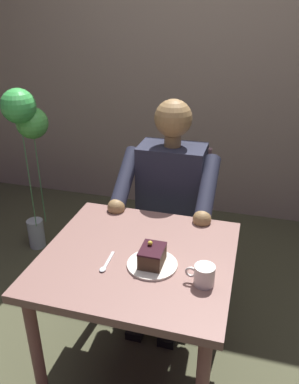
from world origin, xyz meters
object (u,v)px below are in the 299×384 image
Objects in this scene: dining_table at (138,273)px; balloon_display at (27,133)px; chair at (174,215)px; dessert_spoon at (106,265)px; coffee_cup at (204,275)px; seated_person at (168,208)px; cake_slice at (152,256)px.

dining_table is 0.67× the size of balloon_display.
dessert_spoon is at bearing 83.16° from chair.
coffee_cup reaches higher than dining_table.
seated_person is (0.00, 0.17, 0.14)m from chair.
seated_person is 1.02× the size of balloon_display.
balloon_display is at bearing -45.79° from dessert_spoon.
chair is at bearing 174.70° from balloon_display.
chair is 7.62× the size of cake_slice.
cake_slice is 1.04× the size of coffee_cup.
dining_table is 7.03× the size of coffee_cup.
cake_slice is (-0.08, 0.06, 0.15)m from dining_table.
dessert_spoon is 0.12× the size of balloon_display.
cake_slice is 0.83× the size of dessert_spoon.
coffee_cup is at bearing 113.74° from seated_person.
seated_person is (0.00, -0.56, 0.03)m from dining_table.
cake_slice is at bearing -163.85° from dessert_spoon.
dining_table is 0.35m from coffee_cup.
dining_table is 0.18m from dessert_spoon.
seated_person is 1.08m from balloon_display.
balloon_display is at bearing -39.28° from dining_table.
coffee_cup is (-0.30, 0.67, 0.11)m from seated_person.
balloon_display is (1.01, -0.27, 0.26)m from seated_person.
coffee_cup is (-0.22, 0.06, -0.01)m from cake_slice.
cake_slice is 1.41m from balloon_display.
chair reaches higher than dessert_spoon.
balloon_display reaches higher than chair.
coffee_cup is (-0.30, 0.11, 0.14)m from dining_table.
chair is 6.30× the size of dessert_spoon.
chair is 0.93m from coffee_cup.
chair is (0.00, -0.73, -0.11)m from dining_table.
balloon_display is (0.91, -0.94, 0.19)m from dessert_spoon.
balloon_display reaches higher than cake_slice.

